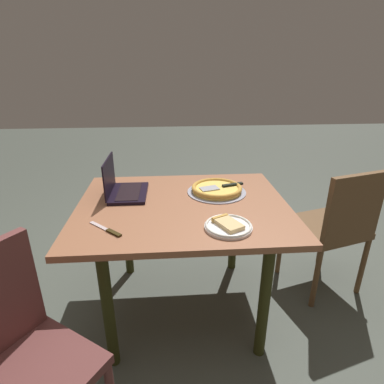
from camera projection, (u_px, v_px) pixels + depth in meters
name	position (u px, v px, depth m)	size (l,w,h in m)	color
ground_plane	(184.00, 305.00, 2.01)	(12.00, 12.00, 0.00)	#454B42
dining_table	(183.00, 218.00, 1.77)	(1.16, 0.94, 0.72)	#8F593C
laptop	(122.00, 187.00, 1.84)	(0.22, 0.31, 0.22)	black
pizza_plate	(228.00, 226.00, 1.48)	(0.23, 0.23, 0.04)	white
pizza_tray	(217.00, 189.00, 1.88)	(0.35, 0.35, 0.04)	#9699AC
table_knife	(108.00, 230.00, 1.46)	(0.17, 0.16, 0.01)	beige
chair_near	(335.00, 224.00, 1.97)	(0.51, 0.51, 0.87)	brown
chair_far	(15.00, 355.00, 1.08)	(0.54, 0.54, 0.89)	brown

